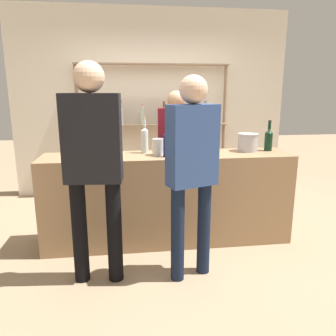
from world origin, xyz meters
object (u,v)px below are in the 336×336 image
wine_glass (109,144)px  customer_left (93,158)px  cork_jar (158,147)px  counter_bottle_1 (145,139)px  counter_bottle_3 (206,144)px  server_behind_counter (176,145)px  customer_center (192,162)px  ice_bucket (248,142)px  counter_bottle_2 (167,143)px  counter_bottle_0 (269,139)px

wine_glass → customer_left: customer_left is taller
wine_glass → cork_jar: size_ratio=0.86×
counter_bottle_1 → counter_bottle_3: counter_bottle_1 is taller
counter_bottle_3 → server_behind_counter: size_ratio=0.21×
server_behind_counter → customer_center: (-0.09, -1.45, 0.09)m
counter_bottle_3 → ice_bucket: counter_bottle_3 is taller
wine_glass → ice_bucket: bearing=0.3°
server_behind_counter → customer_center: customer_center is taller
counter_bottle_2 → customer_left: bearing=-139.1°
counter_bottle_3 → server_behind_counter: (-0.17, 0.85, -0.14)m
cork_jar → counter_bottle_2: bearing=-51.7°
counter_bottle_0 → wine_glass: (-1.73, -0.01, -0.02)m
counter_bottle_1 → counter_bottle_3: bearing=-23.0°
cork_jar → customer_center: (0.21, -0.72, -0.01)m
counter_bottle_1 → cork_jar: bearing=-47.9°
counter_bottle_2 → server_behind_counter: bearing=75.2°
counter_bottle_3 → customer_center: 0.66m
counter_bottle_2 → customer_center: bearing=-78.0°
server_behind_counter → customer_center: 1.45m
counter_bottle_3 → customer_left: customer_left is taller
customer_left → cork_jar: bearing=-35.9°
counter_bottle_0 → cork_jar: size_ratio=1.97×
wine_glass → server_behind_counter: bearing=39.0°
wine_glass → ice_bucket: ice_bucket is taller
wine_glass → counter_bottle_3: bearing=-11.7°
counter_bottle_0 → server_behind_counter: size_ratio=0.21×
customer_center → cork_jar: bearing=-2.9°
counter_bottle_0 → counter_bottle_1: counter_bottle_1 is taller
cork_jar → server_behind_counter: bearing=67.8°
ice_bucket → counter_bottle_0: bearing=0.5°
server_behind_counter → customer_center: bearing=5.0°
cork_jar → server_behind_counter: 0.80m
counter_bottle_2 → wine_glass: counter_bottle_2 is taller
counter_bottle_0 → ice_bucket: bearing=-179.5°
cork_jar → customer_center: bearing=-73.7°
counter_bottle_2 → wine_glass: 0.61m
customer_center → counter_bottle_2: bearing=-7.2°
ice_bucket → customer_center: customer_center is taller
counter_bottle_0 → server_behind_counter: (-0.93, 0.64, -0.14)m
counter_bottle_2 → server_behind_counter: 0.87m
counter_bottle_1 → wine_glass: 0.38m
counter_bottle_3 → wine_glass: size_ratio=2.29×
counter_bottle_1 → customer_left: 0.94m
counter_bottle_2 → wine_glass: size_ratio=2.38×
cork_jar → counter_bottle_3: bearing=-13.6°
ice_bucket → customer_left: 1.76m
counter_bottle_1 → ice_bucket: (1.12, -0.05, -0.05)m
counter_bottle_0 → cork_jar: counter_bottle_0 is taller
server_behind_counter → cork_jar: bearing=-13.7°
counter_bottle_2 → customer_center: 0.63m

